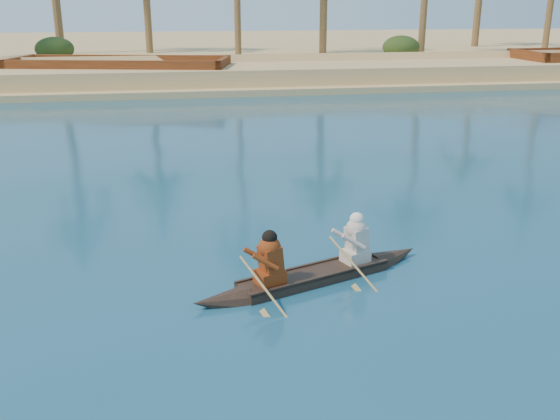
{
  "coord_description": "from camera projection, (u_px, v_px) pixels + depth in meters",
  "views": [
    {
      "loc": [
        1.41,
        -11.62,
        4.86
      ],
      "look_at": [
        3.37,
        -0.5,
        1.1
      ],
      "focal_mm": 40.0,
      "sensor_mm": 36.0,
      "label": 1
    }
  ],
  "objects": [
    {
      "name": "shrub_cluster",
      "position": [
        146.0,
        61.0,
        41.2
      ],
      "size": [
        100.0,
        6.0,
        2.4
      ],
      "primitive_type": null,
      "color": "#253F16",
      "rests_on": "ground"
    },
    {
      "name": "ground",
      "position": [
        106.0,
        265.0,
        12.16
      ],
      "size": [
        160.0,
        160.0,
        0.0
      ],
      "primitive_type": "plane",
      "color": "navy",
      "rests_on": "ground"
    },
    {
      "name": "canoe",
      "position": [
        314.0,
        268.0,
        11.39
      ],
      "size": [
        4.74,
        2.29,
        1.33
      ],
      "rotation": [
        0.0,
        0.0,
        0.36
      ],
      "color": "#33251C",
      "rests_on": "ground"
    },
    {
      "name": "barge_mid",
      "position": [
        121.0,
        76.0,
        36.93
      ],
      "size": [
        13.2,
        6.95,
        2.1
      ],
      "rotation": [
        0.0,
        0.0,
        -0.23
      ],
      "color": "brown",
      "rests_on": "ground"
    },
    {
      "name": "sandy_embankment",
      "position": [
        151.0,
        53.0,
        55.79
      ],
      "size": [
        150.0,
        51.0,
        1.5
      ],
      "color": "#D9AF7A",
      "rests_on": "ground"
    }
  ]
}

